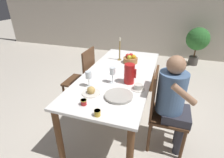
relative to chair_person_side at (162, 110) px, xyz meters
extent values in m
plane|color=beige|center=(-0.62, 0.33, -0.50)|extent=(20.00, 20.00, 0.00)
cube|color=beige|center=(-0.62, 3.47, 0.80)|extent=(10.00, 0.06, 2.60)
cube|color=white|center=(-0.62, 0.33, 0.22)|extent=(0.89, 2.00, 0.03)
cylinder|color=brown|center=(-1.01, -0.61, -0.15)|extent=(0.07, 0.07, 0.71)
cylinder|color=brown|center=(-0.24, -0.61, -0.15)|extent=(0.07, 0.07, 0.71)
cylinder|color=brown|center=(-1.01, 1.26, -0.15)|extent=(0.07, 0.07, 0.71)
cylinder|color=brown|center=(-0.24, 1.26, -0.15)|extent=(0.07, 0.07, 0.71)
cylinder|color=#51331E|center=(0.27, 0.18, -0.30)|extent=(0.04, 0.04, 0.41)
cylinder|color=#51331E|center=(0.27, -0.19, -0.30)|extent=(0.04, 0.04, 0.41)
cylinder|color=#51331E|center=(-0.10, 0.18, -0.30)|extent=(0.04, 0.04, 0.41)
cylinder|color=#51331E|center=(-0.10, -0.19, -0.30)|extent=(0.04, 0.04, 0.41)
cube|color=#51331E|center=(0.08, 0.00, -0.08)|extent=(0.42, 0.42, 0.03)
cube|color=#51331E|center=(-0.12, 0.00, 0.20)|extent=(0.03, 0.39, 0.53)
cylinder|color=#51331E|center=(-1.52, 0.28, -0.30)|extent=(0.04, 0.04, 0.41)
cylinder|color=#51331E|center=(-1.52, 0.65, -0.30)|extent=(0.04, 0.04, 0.41)
cylinder|color=#51331E|center=(-1.15, 0.28, -0.30)|extent=(0.04, 0.04, 0.41)
cylinder|color=#51331E|center=(-1.15, 0.65, -0.30)|extent=(0.04, 0.04, 0.41)
cube|color=#51331E|center=(-1.33, 0.46, -0.08)|extent=(0.42, 0.42, 0.03)
cube|color=#51331E|center=(-1.13, 0.46, 0.20)|extent=(0.03, 0.39, 0.53)
cylinder|color=#33333D|center=(0.23, 0.06, -0.28)|extent=(0.09, 0.09, 0.44)
cylinder|color=#33333D|center=(0.23, -0.10, -0.28)|extent=(0.09, 0.09, 0.44)
cube|color=#33333D|center=(0.15, -0.02, -0.02)|extent=(0.30, 0.34, 0.11)
cylinder|color=#4C6B93|center=(0.06, -0.02, 0.26)|extent=(0.30, 0.30, 0.46)
sphere|color=#A37556|center=(0.06, -0.02, 0.57)|extent=(0.19, 0.19, 0.19)
cylinder|color=#A37556|center=(0.16, -0.23, 0.37)|extent=(0.25, 0.06, 0.20)
cylinder|color=red|center=(-0.43, 0.09, 0.35)|extent=(0.12, 0.12, 0.24)
cube|color=red|center=(-0.36, 0.09, 0.37)|extent=(0.02, 0.02, 0.11)
cone|color=red|center=(-0.48, 0.09, 0.45)|extent=(0.04, 0.04, 0.04)
cylinder|color=white|center=(-0.62, 0.03, 0.24)|extent=(0.07, 0.07, 0.00)
cylinder|color=white|center=(-0.62, 0.03, 0.30)|extent=(0.01, 0.01, 0.11)
cylinder|color=white|center=(-0.62, 0.03, 0.39)|extent=(0.07, 0.07, 0.08)
cylinder|color=white|center=(-0.85, -0.14, 0.24)|extent=(0.07, 0.07, 0.00)
cylinder|color=white|center=(-0.85, -0.14, 0.29)|extent=(0.01, 0.01, 0.11)
cylinder|color=white|center=(-0.85, -0.14, 0.39)|extent=(0.07, 0.07, 0.08)
cylinder|color=orange|center=(-0.85, -0.14, 0.37)|extent=(0.06, 0.06, 0.04)
cylinder|color=silver|center=(-0.30, -0.03, 0.24)|extent=(0.15, 0.15, 0.01)
cylinder|color=silver|center=(-0.30, -0.03, 0.27)|extent=(0.09, 0.09, 0.06)
cube|color=silver|center=(-0.24, -0.03, 0.27)|extent=(0.01, 0.01, 0.03)
cylinder|color=silver|center=(-0.45, 0.35, 0.24)|extent=(0.15, 0.15, 0.01)
cylinder|color=silver|center=(-0.45, 0.35, 0.27)|extent=(0.09, 0.09, 0.06)
cube|color=silver|center=(-0.40, 0.35, 0.27)|extent=(0.01, 0.01, 0.03)
cylinder|color=#B7B2A8|center=(-0.46, -0.26, 0.24)|extent=(0.29, 0.29, 0.02)
cylinder|color=#B7B2A8|center=(-0.46, -0.26, 0.26)|extent=(0.30, 0.30, 0.01)
cylinder|color=silver|center=(-0.76, -0.28, 0.24)|extent=(0.20, 0.20, 0.01)
sphere|color=tan|center=(-0.76, -0.28, 0.28)|extent=(0.09, 0.09, 0.09)
cylinder|color=#A81E1E|center=(-0.74, -0.49, 0.26)|extent=(0.06, 0.06, 0.06)
cylinder|color=gold|center=(-0.74, -0.49, 0.29)|extent=(0.06, 0.06, 0.01)
cylinder|color=gold|center=(-0.55, -0.61, 0.26)|extent=(0.06, 0.06, 0.06)
cylinder|color=gold|center=(-0.55, -0.61, 0.29)|extent=(0.06, 0.06, 0.01)
cylinder|color=#9E6B3D|center=(-0.56, 0.75, 0.27)|extent=(0.22, 0.22, 0.08)
sphere|color=gold|center=(-0.51, 0.74, 0.33)|extent=(0.07, 0.07, 0.07)
sphere|color=red|center=(-0.57, 0.80, 0.33)|extent=(0.07, 0.07, 0.07)
sphere|color=red|center=(-0.61, 0.76, 0.33)|extent=(0.07, 0.07, 0.07)
sphere|color=gold|center=(-0.57, 0.70, 0.33)|extent=(0.07, 0.07, 0.07)
cylinder|color=olive|center=(-0.75, 0.81, 0.24)|extent=(0.06, 0.06, 0.01)
cylinder|color=olive|center=(-0.75, 0.81, 0.40)|extent=(0.02, 0.02, 0.30)
cylinder|color=beige|center=(-0.75, 0.81, 0.57)|extent=(0.02, 0.02, 0.05)
cylinder|color=#4C4742|center=(0.63, 2.99, -0.40)|extent=(0.23, 0.23, 0.22)
cylinder|color=brown|center=(0.63, 2.99, -0.18)|extent=(0.04, 0.04, 0.22)
sphere|color=#2D6B2D|center=(0.63, 2.99, 0.17)|extent=(0.55, 0.55, 0.55)
camera|label=1|loc=(-0.04, -1.74, 1.23)|focal=28.00mm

